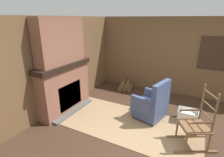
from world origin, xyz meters
TOP-DOWN VIEW (x-y plane):
  - ground_plane at (0.00, 0.00)m, footprint 14.00×14.00m
  - wood_panel_wall_left at (-2.51, 0.00)m, footprint 0.06×5.55m
  - wood_panel_wall_back at (0.03, 2.50)m, footprint 5.55×0.09m
  - fireplace_hearth at (-2.28, 0.00)m, footprint 0.58×1.65m
  - chimney_breast at (-2.29, 0.00)m, footprint 0.33×1.36m
  - area_rug at (-0.57, 0.14)m, footprint 3.23×1.55m
  - armchair at (-0.17, 0.63)m, footprint 0.81×0.83m
  - rocking_chair at (0.83, 0.07)m, footprint 0.93×0.80m
  - firewood_stack at (-1.44, 2.01)m, footprint 0.57×0.54m
  - laundry_basket at (0.64, 0.88)m, footprint 0.46×0.37m
  - oil_lamp_vase at (-2.33, -0.64)m, footprint 0.13×0.13m
  - storage_case at (-2.33, 0.42)m, footprint 0.15×0.22m
  - decorative_plate_on_mantel at (-2.35, 0.02)m, footprint 0.07×0.29m

SIDE VIEW (x-z plane):
  - ground_plane at x=0.00m, z-range 0.00..0.00m
  - area_rug at x=-0.57m, z-range 0.00..0.01m
  - firewood_stack at x=-1.44m, z-range -0.01..0.28m
  - laundry_basket at x=0.64m, z-range 0.00..0.29m
  - armchair at x=-0.17m, z-range -0.14..0.85m
  - rocking_chair at x=0.83m, z-range -0.18..1.00m
  - fireplace_hearth at x=-2.28m, z-range 0.00..1.27m
  - wood_panel_wall_left at x=-2.51m, z-range 0.00..2.38m
  - wood_panel_wall_back at x=0.03m, z-range 0.01..2.39m
  - storage_case at x=-2.33m, z-range 1.28..1.40m
  - oil_lamp_vase at x=-2.33m, z-range 1.23..1.54m
  - decorative_plate_on_mantel at x=-2.35m, z-range 1.27..1.56m
  - chimney_breast at x=-2.29m, z-range 1.28..2.36m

